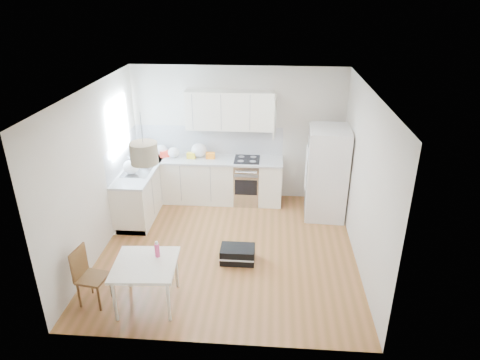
# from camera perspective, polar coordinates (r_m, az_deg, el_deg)

# --- Properties ---
(floor) EXTENTS (4.20, 4.20, 0.00)m
(floor) POSITION_cam_1_polar(r_m,az_deg,el_deg) (7.33, -1.57, -9.18)
(floor) COLOR brown
(floor) RESTS_ON ground
(ceiling) EXTENTS (4.20, 4.20, 0.00)m
(ceiling) POSITION_cam_1_polar(r_m,az_deg,el_deg) (6.26, -1.85, 11.87)
(ceiling) COLOR white
(ceiling) RESTS_ON wall_back
(wall_back) EXTENTS (4.20, 0.00, 4.20)m
(wall_back) POSITION_cam_1_polar(r_m,az_deg,el_deg) (8.63, -0.25, 6.16)
(wall_back) COLOR beige
(wall_back) RESTS_ON floor
(wall_left) EXTENTS (0.00, 4.20, 4.20)m
(wall_left) POSITION_cam_1_polar(r_m,az_deg,el_deg) (7.20, -18.56, 1.00)
(wall_left) COLOR beige
(wall_left) RESTS_ON floor
(wall_right) EXTENTS (0.00, 4.20, 4.20)m
(wall_right) POSITION_cam_1_polar(r_m,az_deg,el_deg) (6.80, 16.19, -0.07)
(wall_right) COLOR beige
(wall_right) RESTS_ON floor
(window_glassblock) EXTENTS (0.02, 1.00, 1.00)m
(window_glassblock) POSITION_cam_1_polar(r_m,az_deg,el_deg) (8.06, -15.89, 6.86)
(window_glassblock) COLOR #BFE0F9
(window_glassblock) RESTS_ON wall_left
(cabinets_back) EXTENTS (3.00, 0.60, 0.88)m
(cabinets_back) POSITION_cam_1_polar(r_m,az_deg,el_deg) (8.75, -4.31, -0.05)
(cabinets_back) COLOR white
(cabinets_back) RESTS_ON floor
(cabinets_left) EXTENTS (0.60, 1.80, 0.88)m
(cabinets_left) POSITION_cam_1_polar(r_m,az_deg,el_deg) (8.49, -12.94, -1.46)
(cabinets_left) COLOR white
(cabinets_left) RESTS_ON floor
(counter_back) EXTENTS (3.02, 0.64, 0.04)m
(counter_back) POSITION_cam_1_polar(r_m,az_deg,el_deg) (8.57, -4.41, 2.75)
(counter_back) COLOR silver
(counter_back) RESTS_ON cabinets_back
(counter_left) EXTENTS (0.64, 1.82, 0.04)m
(counter_left) POSITION_cam_1_polar(r_m,az_deg,el_deg) (8.30, -13.24, 1.39)
(counter_left) COLOR silver
(counter_left) RESTS_ON cabinets_left
(backsplash_back) EXTENTS (3.00, 0.01, 0.58)m
(backsplash_back) POSITION_cam_1_polar(r_m,az_deg,el_deg) (8.74, -4.19, 5.35)
(backsplash_back) COLOR silver
(backsplash_back) RESTS_ON wall_back
(backsplash_left) EXTENTS (0.01, 1.80, 0.58)m
(backsplash_left) POSITION_cam_1_polar(r_m,az_deg,el_deg) (8.28, -15.39, 3.41)
(backsplash_left) COLOR silver
(backsplash_left) RESTS_ON wall_left
(upper_cabinets) EXTENTS (1.70, 0.32, 0.75)m
(upper_cabinets) POSITION_cam_1_polar(r_m,az_deg,el_deg) (8.34, -1.38, 9.26)
(upper_cabinets) COLOR white
(upper_cabinets) RESTS_ON wall_back
(range_oven) EXTENTS (0.50, 0.61, 0.88)m
(range_oven) POSITION_cam_1_polar(r_m,az_deg,el_deg) (8.68, 0.92, -0.21)
(range_oven) COLOR #AFB2B4
(range_oven) RESTS_ON floor
(sink) EXTENTS (0.50, 0.80, 0.16)m
(sink) POSITION_cam_1_polar(r_m,az_deg,el_deg) (8.25, -13.35, 1.35)
(sink) COLOR #AFB2B4
(sink) RESTS_ON counter_left
(refrigerator) EXTENTS (0.88, 0.91, 1.73)m
(refrigerator) POSITION_cam_1_polar(r_m,az_deg,el_deg) (8.18, 11.61, 0.95)
(refrigerator) COLOR white
(refrigerator) RESTS_ON floor
(dining_table) EXTENTS (0.89, 0.89, 0.66)m
(dining_table) POSITION_cam_1_polar(r_m,az_deg,el_deg) (6.03, -12.50, -11.33)
(dining_table) COLOR beige
(dining_table) RESTS_ON floor
(dining_chair) EXTENTS (0.41, 0.41, 0.85)m
(dining_chair) POSITION_cam_1_polar(r_m,az_deg,el_deg) (6.34, -19.05, -12.10)
(dining_chair) COLOR #492F15
(dining_chair) RESTS_ON floor
(drink_bottle) EXTENTS (0.08, 0.08, 0.24)m
(drink_bottle) POSITION_cam_1_polar(r_m,az_deg,el_deg) (6.03, -11.00, -9.02)
(drink_bottle) COLOR #E33F80
(drink_bottle) RESTS_ON dining_table
(gym_bag) EXTENTS (0.55, 0.36, 0.25)m
(gym_bag) POSITION_cam_1_polar(r_m,az_deg,el_deg) (6.98, -0.32, -9.87)
(gym_bag) COLOR black
(gym_bag) RESTS_ON floor
(pendant_lamp) EXTENTS (0.42, 0.42, 0.27)m
(pendant_lamp) POSITION_cam_1_polar(r_m,az_deg,el_deg) (5.42, -12.69, 3.51)
(pendant_lamp) COLOR #BBAC90
(pendant_lamp) RESTS_ON ceiling
(grocery_bag_a) EXTENTS (0.24, 0.21, 0.22)m
(grocery_bag_a) POSITION_cam_1_polar(r_m,az_deg,el_deg) (8.82, -10.47, 3.93)
(grocery_bag_a) COLOR white
(grocery_bag_a) RESTS_ON counter_back
(grocery_bag_b) EXTENTS (0.23, 0.20, 0.21)m
(grocery_bag_b) POSITION_cam_1_polar(r_m,az_deg,el_deg) (8.67, -8.84, 3.66)
(grocery_bag_b) COLOR white
(grocery_bag_b) RESTS_ON counter_back
(grocery_bag_c) EXTENTS (0.31, 0.27, 0.28)m
(grocery_bag_c) POSITION_cam_1_polar(r_m,az_deg,el_deg) (8.62, -5.49, 3.98)
(grocery_bag_c) COLOR white
(grocery_bag_c) RESTS_ON counter_back
(grocery_bag_d) EXTENTS (0.21, 0.18, 0.19)m
(grocery_bag_d) POSITION_cam_1_polar(r_m,az_deg,el_deg) (8.37, -12.41, 2.52)
(grocery_bag_d) COLOR white
(grocery_bag_d) RESTS_ON counter_back
(grocery_bag_e) EXTENTS (0.29, 0.25, 0.26)m
(grocery_bag_e) POSITION_cam_1_polar(r_m,az_deg,el_deg) (8.04, -14.36, 1.68)
(grocery_bag_e) COLOR white
(grocery_bag_e) RESTS_ON counter_left
(snack_orange) EXTENTS (0.18, 0.12, 0.12)m
(snack_orange) POSITION_cam_1_polar(r_m,az_deg,el_deg) (8.55, -3.96, 3.27)
(snack_orange) COLOR orange
(snack_orange) RESTS_ON counter_back
(snack_yellow) EXTENTS (0.18, 0.12, 0.11)m
(snack_yellow) POSITION_cam_1_polar(r_m,az_deg,el_deg) (8.59, -6.52, 3.26)
(snack_yellow) COLOR gold
(snack_yellow) RESTS_ON counter_back
(snack_red) EXTENTS (0.20, 0.17, 0.12)m
(snack_red) POSITION_cam_1_polar(r_m,az_deg,el_deg) (8.74, -10.04, 3.42)
(snack_red) COLOR red
(snack_red) RESTS_ON counter_back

